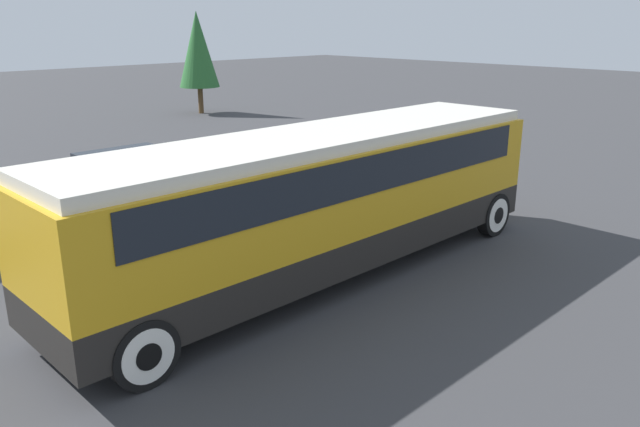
{
  "coord_description": "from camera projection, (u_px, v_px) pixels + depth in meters",
  "views": [
    {
      "loc": [
        -8.25,
        -8.38,
        4.98
      ],
      "look_at": [
        0.0,
        0.0,
        1.32
      ],
      "focal_mm": 35.0,
      "sensor_mm": 36.0,
      "label": 1
    }
  ],
  "objects": [
    {
      "name": "tree_center",
      "position": [
        198.0,
        50.0,
        33.89
      ],
      "size": [
        2.18,
        2.18,
        5.48
      ],
      "color": "brown",
      "rests_on": "ground_plane"
    },
    {
      "name": "parked_car_mid",
      "position": [
        132.0,
        178.0,
        17.4
      ],
      "size": [
        4.47,
        1.97,
        1.53
      ],
      "color": "#7A6B5B",
      "rests_on": "ground_plane"
    },
    {
      "name": "ground_plane",
      "position": [
        320.0,
        275.0,
        12.71
      ],
      "size": [
        120.0,
        120.0,
        0.0
      ],
      "primitive_type": "plane",
      "color": "#38383A"
    },
    {
      "name": "parked_car_far",
      "position": [
        279.0,
        156.0,
        20.62
      ],
      "size": [
        4.03,
        1.8,
        1.35
      ],
      "color": "#2D5638",
      "rests_on": "ground_plane"
    },
    {
      "name": "tour_bus",
      "position": [
        323.0,
        190.0,
        12.25
      ],
      "size": [
        11.18,
        2.57,
        2.94
      ],
      "color": "black",
      "rests_on": "ground_plane"
    }
  ]
}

